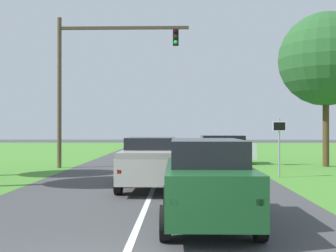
% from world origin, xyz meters
% --- Properties ---
extents(ground_plane, '(120.00, 120.00, 0.00)m').
position_xyz_m(ground_plane, '(0.00, 9.07, 0.00)').
color(ground_plane, '#424244').
extents(red_suv_near, '(2.15, 4.56, 1.99)m').
position_xyz_m(red_suv_near, '(1.61, 3.65, 1.04)').
color(red_suv_near, '#194C23').
rests_on(red_suv_near, ground_plane).
extents(pickup_truck_lead, '(2.27, 5.28, 1.90)m').
position_xyz_m(pickup_truck_lead, '(-0.08, 9.31, 0.98)').
color(pickup_truck_lead, '#B7B2A8').
rests_on(pickup_truck_lead, ground_plane).
extents(traffic_light, '(7.38, 0.40, 8.43)m').
position_xyz_m(traffic_light, '(-3.96, 16.87, 5.52)').
color(traffic_light, brown).
rests_on(traffic_light, ground_plane).
extents(keep_moving_sign, '(0.60, 0.09, 2.68)m').
position_xyz_m(keep_moving_sign, '(5.51, 12.73, 1.71)').
color(keep_moving_sign, gray).
rests_on(keep_moving_sign, ground_plane).
extents(oak_tree_right, '(5.39, 5.39, 8.92)m').
position_xyz_m(oak_tree_right, '(9.46, 18.00, 6.21)').
color(oak_tree_right, '#4C351E').
rests_on(oak_tree_right, ground_plane).
extents(crossing_suv_far, '(4.37, 2.27, 1.77)m').
position_xyz_m(crossing_suv_far, '(3.51, 19.71, 0.93)').
color(crossing_suv_far, silver).
rests_on(crossing_suv_far, ground_plane).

